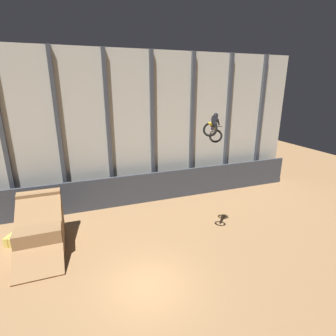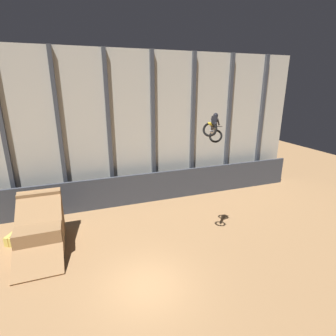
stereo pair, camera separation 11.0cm
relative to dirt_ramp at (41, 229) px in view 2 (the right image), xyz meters
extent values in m
plane|color=#9E754C|center=(4.76, -5.26, -1.03)|extent=(60.00, 60.00, 0.00)
cube|color=beige|center=(4.76, 4.81, 4.64)|extent=(32.00, 0.12, 11.34)
cube|color=#3D424C|center=(-2.00, 4.61, 4.64)|extent=(0.28, 0.28, 11.34)
cube|color=#3D424C|center=(1.38, 4.61, 4.64)|extent=(0.28, 0.28, 11.34)
cube|color=#3D424C|center=(4.76, 4.61, 4.64)|extent=(0.28, 0.28, 11.34)
cube|color=#3D424C|center=(8.14, 4.61, 4.64)|extent=(0.28, 0.28, 11.34)
cube|color=#3D424C|center=(11.51, 4.61, 4.64)|extent=(0.28, 0.28, 11.34)
cube|color=#3D424C|center=(14.89, 4.61, 4.64)|extent=(0.28, 0.28, 11.34)
cube|color=#3D424C|center=(18.27, 4.61, 4.64)|extent=(0.28, 0.28, 11.34)
cube|color=#383D47|center=(4.76, 3.64, 0.15)|extent=(31.36, 0.20, 2.37)
cube|color=#966F48|center=(0.00, -0.15, -0.18)|extent=(2.33, 3.17, 1.70)
cube|color=olive|center=(0.00, 1.19, 0.39)|extent=(2.38, 0.50, 2.83)
cube|color=#9E754C|center=(0.00, -0.83, 0.39)|extent=(2.38, 4.64, 3.00)
torus|color=black|center=(9.54, -2.55, 5.19)|extent=(0.80, 0.78, 0.71)
torus|color=black|center=(8.65, -3.48, 5.74)|extent=(0.80, 0.78, 0.71)
cube|color=#B7B7BC|center=(9.10, -3.01, 5.60)|extent=(0.54, 0.55, 0.46)
cube|color=yellow|center=(9.26, -2.84, 5.72)|extent=(0.49, 0.50, 0.39)
cube|color=black|center=(9.01, -3.10, 5.89)|extent=(0.50, 0.52, 0.33)
cube|color=yellow|center=(8.66, -3.47, 6.02)|extent=(0.35, 0.35, 0.20)
cylinder|color=#B7B7BC|center=(9.49, -2.60, 5.49)|extent=(0.34, 0.35, 0.43)
cylinder|color=black|center=(9.53, -2.56, 5.72)|extent=(0.63, 0.27, 0.04)
cube|color=black|center=(9.22, -2.89, 6.07)|extent=(0.36, 0.36, 0.51)
sphere|color=black|center=(9.37, -2.73, 6.33)|extent=(0.42, 0.43, 0.34)
cylinder|color=black|center=(9.10, -2.84, 5.81)|extent=(0.30, 0.30, 0.41)
cylinder|color=black|center=(9.27, -3.01, 5.81)|extent=(0.30, 0.30, 0.41)
cylinder|color=black|center=(9.26, -2.61, 5.99)|extent=(0.36, 0.37, 0.41)
cylinder|color=black|center=(9.49, -2.83, 5.99)|extent=(0.36, 0.37, 0.41)
cube|color=#CCB751|center=(-1.62, 0.73, -0.75)|extent=(0.96, 1.08, 0.56)
cube|color=#996623|center=(-1.62, 0.73, -0.75)|extent=(0.48, 0.81, 0.57)
camera|label=1|loc=(2.24, -14.84, 7.82)|focal=28.00mm
camera|label=2|loc=(2.34, -14.88, 7.82)|focal=28.00mm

